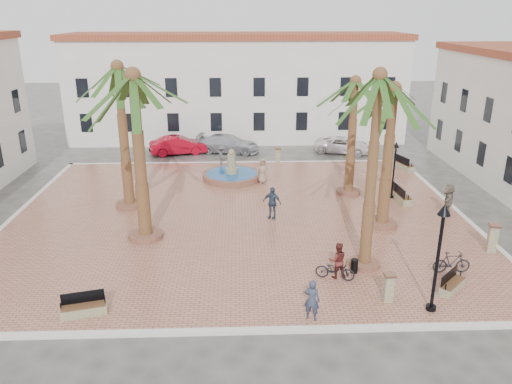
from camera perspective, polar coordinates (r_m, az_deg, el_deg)
ground at (r=28.96m, az=-1.98°, el=-3.00°), size 120.00×120.00×0.00m
plaza at (r=28.93m, az=-1.98°, el=-2.87°), size 26.00×22.00×0.15m
kerb_n at (r=39.31m, az=-2.05°, el=3.35°), size 26.30×0.30×0.16m
kerb_s at (r=19.26m, az=-1.84°, el=-15.60°), size 26.30×0.30×0.16m
kerb_e at (r=31.71m, az=22.24°, el=-2.31°), size 0.30×22.30×0.16m
kerb_w at (r=31.73m, az=-26.20°, el=-2.90°), size 0.30×22.30×0.16m
building_north at (r=47.13m, az=-2.15°, el=11.95°), size 30.40×7.40×9.50m
fountain at (r=35.27m, az=-2.78°, el=2.00°), size 4.14×4.14×2.14m
palm_nw at (r=29.45m, az=-15.42°, el=11.92°), size 5.35×5.35×8.66m
palm_sw at (r=24.65m, az=-13.72°, el=10.62°), size 5.79×5.79×8.73m
palm_s at (r=21.52m, az=13.79°, el=10.62°), size 4.61×4.61×9.03m
palm_e at (r=26.62m, az=15.36°, el=9.44°), size 5.48×5.48×7.87m
palm_ne at (r=31.39m, az=11.21°, el=10.84°), size 5.08×5.08×7.56m
bench_s at (r=20.96m, az=-19.08°, el=-12.51°), size 1.80×0.93×0.91m
bench_se at (r=22.96m, az=21.51°, el=-9.89°), size 1.49×1.48×0.85m
bench_e at (r=32.24m, az=16.30°, el=-0.56°), size 0.75×1.99×1.03m
bench_ne at (r=38.95m, az=16.51°, el=2.93°), size 1.16×2.07×1.05m
lamppost_s at (r=20.04m, az=20.32°, el=-5.14°), size 0.49×0.49×4.50m
lamppost_e at (r=32.08m, az=15.58°, el=3.52°), size 0.40×0.40×3.65m
bollard_se at (r=21.19m, az=14.91°, el=-10.45°), size 0.45×0.45×1.24m
bollard_n at (r=38.65m, az=2.51°, el=4.18°), size 0.49×0.49×1.27m
bollard_e at (r=27.04m, az=25.43°, el=-4.71°), size 0.62×0.62×1.43m
litter_bin at (r=23.15m, az=11.16°, el=-8.30°), size 0.33×0.33×0.64m
cyclist_a at (r=19.44m, az=6.40°, el=-12.14°), size 0.71×0.59×1.67m
bicycle_a at (r=22.40m, az=9.02°, el=-8.78°), size 1.82×1.11×0.91m
cyclist_b at (r=22.40m, az=9.30°, el=-7.72°), size 0.82×0.64×1.66m
bicycle_b at (r=24.27m, az=21.45°, el=-7.50°), size 1.71×0.51×1.02m
pedestrian_fountain_a at (r=34.14m, az=0.77°, el=2.44°), size 0.90×0.62×1.75m
pedestrian_fountain_b at (r=28.26m, az=1.84°, el=-1.22°), size 1.19×0.90×1.88m
pedestrian_north at (r=38.24m, az=-3.94°, el=4.17°), size 0.81×1.13×1.57m
pedestrian_east at (r=30.94m, az=21.17°, el=-0.74°), size 1.14×1.78×1.84m
car_black at (r=43.10m, az=-9.59°, el=5.35°), size 3.85×1.67×1.29m
car_red at (r=42.34m, az=-8.84°, el=5.30°), size 4.92×2.64×1.54m
car_silver at (r=42.48m, az=-3.18°, el=5.54°), size 5.51×3.10×1.51m
car_white at (r=42.98m, az=9.91°, el=5.31°), size 5.19×3.53×1.32m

